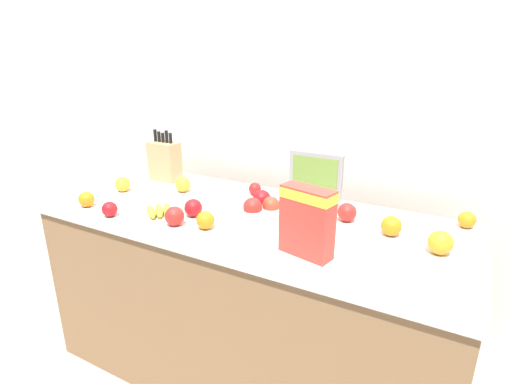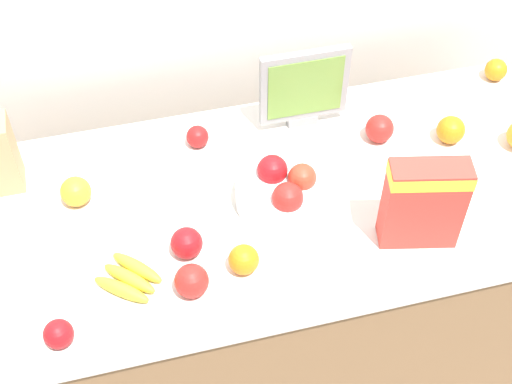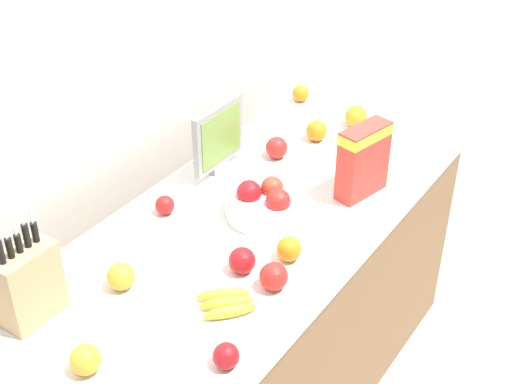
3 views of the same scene
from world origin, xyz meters
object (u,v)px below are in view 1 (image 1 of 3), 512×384
fruit_bowl (261,211)px  apple_rear (255,189)px  apple_near_bananas (347,212)px  orange_front_right (86,199)px  small_monitor (315,177)px  orange_back_center (205,220)px  cereal_box (307,219)px  apple_leftmost (174,216)px  orange_near_bowl (391,226)px  orange_by_cereal (440,243)px  orange_front_left (467,220)px  orange_front_center (123,184)px  apple_by_knife_block (110,209)px  orange_mid_left (183,184)px  knife_block (165,161)px  banana_bunch (159,211)px  apple_front (193,208)px

fruit_bowl → apple_rear: size_ratio=4.06×
apple_near_bananas → orange_front_right: 1.21m
small_monitor → apple_near_bananas: small_monitor is taller
orange_front_right → orange_back_center: bearing=5.7°
cereal_box → apple_near_bananas: cereal_box is taller
fruit_bowl → apple_leftmost: 0.37m
fruit_bowl → orange_near_bowl: fruit_bowl is taller
orange_by_cereal → orange_front_left: orange_by_cereal is taller
orange_front_left → orange_front_center: bearing=-167.7°
orange_front_right → apple_rear: bearing=40.6°
apple_rear → orange_back_center: size_ratio=0.85×
small_monitor → cereal_box: size_ratio=1.02×
apple_by_knife_block → orange_front_center: size_ratio=0.87×
apple_near_bananas → orange_mid_left: (-0.87, -0.03, -0.00)m
apple_by_knife_block → apple_rear: apple_by_knife_block is taller
orange_back_center → apple_rear: bearing=92.8°
knife_block → orange_front_center: knife_block is taller
apple_near_bananas → orange_front_right: size_ratio=1.11×
orange_front_center → orange_mid_left: orange_mid_left is taller
orange_near_bowl → apple_leftmost: bearing=-157.7°
apple_leftmost → fruit_bowl: bearing=37.1°
banana_bunch → small_monitor: bearing=38.1°
apple_by_knife_block → apple_near_bananas: 1.05m
cereal_box → orange_by_cereal: cereal_box is taller
apple_by_knife_block → orange_mid_left: bearing=80.1°
banana_bunch → orange_near_bowl: bearing=15.9°
apple_leftmost → orange_near_bowl: apple_leftmost is taller
small_monitor → orange_front_left: 0.66m
banana_bunch → orange_front_center: 0.41m
banana_bunch → apple_rear: (0.25, 0.44, 0.02)m
orange_by_cereal → small_monitor: bearing=156.6°
apple_leftmost → orange_front_left: 1.22m
orange_by_cereal → apple_leftmost: bearing=-165.4°
orange_front_left → apple_by_knife_block: bearing=-155.8°
banana_bunch → orange_mid_left: (-0.10, 0.30, 0.02)m
fruit_bowl → apple_near_bananas: fruit_bowl is taller
orange_front_right → orange_back_center: 0.64m
orange_near_bowl → orange_back_center: bearing=-156.2°
orange_near_bowl → small_monitor: bearing=155.9°
apple_leftmost → orange_near_bowl: bearing=22.3°
apple_rear → orange_front_right: 0.81m
small_monitor → orange_back_center: 0.57m
banana_bunch → orange_by_cereal: (1.15, 0.20, 0.03)m
knife_block → orange_by_cereal: 1.49m
orange_front_right → apple_near_bananas: bearing=20.5°
knife_block → small_monitor: size_ratio=1.22×
apple_front → orange_front_left: apple_front is taller
apple_leftmost → orange_mid_left: 0.43m
fruit_bowl → orange_back_center: size_ratio=3.46×
apple_near_bananas → orange_front_right: (-1.13, -0.42, -0.00)m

